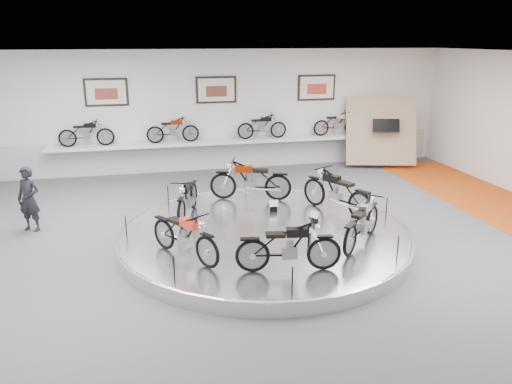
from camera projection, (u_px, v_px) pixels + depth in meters
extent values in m
plane|color=#515153|center=(268.00, 247.00, 10.78)|extent=(16.00, 16.00, 0.00)
plane|color=white|center=(269.00, 56.00, 9.60)|extent=(16.00, 16.00, 0.00)
plane|color=silver|center=(217.00, 111.00, 16.70)|extent=(16.00, 0.00, 16.00)
plane|color=silver|center=(504.00, 368.00, 3.67)|extent=(16.00, 0.00, 16.00)
cube|color=#BCBCBA|center=(218.00, 153.00, 17.11)|extent=(15.68, 0.04, 1.10)
cylinder|color=silver|center=(264.00, 236.00, 11.01)|extent=(6.40, 6.40, 0.30)
torus|color=#B2B2BA|center=(264.00, 231.00, 10.98)|extent=(6.40, 6.40, 0.10)
cube|color=silver|center=(219.00, 142.00, 16.72)|extent=(11.00, 0.55, 0.10)
cube|color=beige|center=(106.00, 92.00, 15.71)|extent=(1.35, 0.06, 0.88)
cube|color=beige|center=(216.00, 90.00, 16.46)|extent=(1.35, 0.06, 0.88)
cube|color=beige|center=(317.00, 88.00, 17.21)|extent=(1.35, 0.06, 0.88)
cube|color=tan|center=(381.00, 131.00, 17.29)|extent=(2.56, 1.52, 2.30)
imported|color=black|center=(29.00, 199.00, 11.52)|extent=(0.67, 0.58, 1.54)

